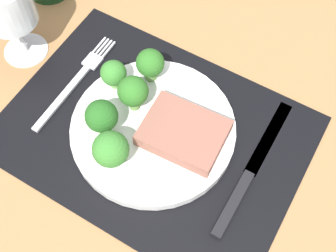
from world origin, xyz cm
name	(u,v)px	position (x,y,z in cm)	size (l,w,h in cm)	color
ground_plane	(154,138)	(0.00, 0.00, -1.50)	(140.00, 110.00, 3.00)	#996D42
placemat	(153,133)	(0.00, 0.00, 0.15)	(42.13, 30.58, 0.30)	black
plate	(153,129)	(0.00, 0.00, 1.10)	(23.18, 23.18, 1.60)	white
steak	(184,133)	(4.41, 0.79, 3.01)	(11.01, 8.40, 2.22)	#8C5647
broccoli_near_fork	(150,64)	(-4.69, 7.08, 5.09)	(4.11, 4.11, 5.44)	#5B8942
broccoli_center	(102,117)	(-5.43, -3.84, 5.59)	(4.45, 4.45, 6.11)	#6B994C
broccoli_front_edge	(133,92)	(-3.99, 1.55, 5.57)	(4.30, 4.30, 5.99)	#6B994C
broccoli_back_left	(111,150)	(-1.69, -7.22, 5.62)	(4.78, 4.78, 6.23)	#5B8942
broccoli_near_steak	(114,74)	(-8.42, 3.23, 4.69)	(3.76, 3.76, 4.79)	#6B994C
fork	(76,81)	(-14.61, 1.42, 0.55)	(2.40, 19.20, 0.50)	silver
knife	(248,176)	(14.54, 0.53, 0.60)	(1.80, 23.00, 0.80)	black
wine_glass	(8,8)	(-25.22, 2.46, 9.45)	(7.57, 7.57, 13.53)	silver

